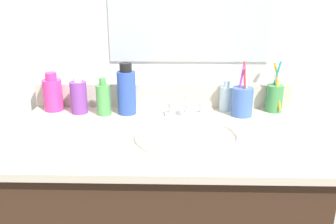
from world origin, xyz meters
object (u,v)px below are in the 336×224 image
object	(u,v)px
faucet	(188,109)
cup_blue_plastic	(242,100)
bottle_gel_clear	(226,97)
bottle_soap_pink	(53,94)
bottle_cream_purple	(79,97)
cup_green	(275,97)
bottle_toner_green	(103,99)
bottle_shampoo_blue	(127,91)

from	to	relation	value
faucet	cup_blue_plastic	world-z (taller)	cup_blue_plastic
faucet	bottle_gel_clear	world-z (taller)	bottle_gel_clear
bottle_soap_pink	bottle_cream_purple	xyz separation A→B (m)	(0.10, -0.03, -0.00)
cup_blue_plastic	cup_green	distance (m)	0.14
bottle_gel_clear	bottle_toner_green	bearing A→B (deg)	-172.13
bottle_gel_clear	bottle_soap_pink	xyz separation A→B (m)	(-0.65, -0.02, 0.01)
faucet	cup_green	distance (m)	0.33
faucet	cup_green	bearing A→B (deg)	11.31
cup_green	bottle_cream_purple	bearing A→B (deg)	-177.15
faucet	bottle_gel_clear	xyz separation A→B (m)	(0.14, 0.07, 0.02)
bottle_toner_green	cup_blue_plastic	bearing A→B (deg)	0.09
bottle_shampoo_blue	cup_blue_plastic	size ratio (longest dim) A/B	0.95
bottle_gel_clear	cup_green	size ratio (longest dim) A/B	0.59
bottle_toner_green	cup_green	bearing A→B (deg)	4.78
bottle_cream_purple	bottle_shampoo_blue	xyz separation A→B (m)	(0.18, -0.00, 0.02)
bottle_cream_purple	cup_green	size ratio (longest dim) A/B	0.70
bottle_soap_pink	cup_blue_plastic	size ratio (longest dim) A/B	0.73
faucet	bottle_toner_green	size ratio (longest dim) A/B	1.18
faucet	bottle_soap_pink	world-z (taller)	bottle_soap_pink
bottle_gel_clear	cup_green	bearing A→B (deg)	-3.11
cup_green	faucet	bearing A→B (deg)	-168.69
bottle_gel_clear	cup_blue_plastic	world-z (taller)	cup_blue_plastic
faucet	cup_blue_plastic	bearing A→B (deg)	3.84
bottle_shampoo_blue	cup_green	size ratio (longest dim) A/B	0.97
cup_green	bottle_gel_clear	bearing A→B (deg)	176.89
bottle_soap_pink	cup_green	distance (m)	0.82
bottle_toner_green	bottle_shampoo_blue	xyz separation A→B (m)	(0.08, 0.01, 0.03)
cup_blue_plastic	bottle_shampoo_blue	bearing A→B (deg)	178.27
bottle_toner_green	bottle_gel_clear	size ratio (longest dim) A/B	1.20
bottle_soap_pink	cup_green	size ratio (longest dim) A/B	0.75
cup_blue_plastic	bottle_cream_purple	bearing A→B (deg)	178.48
cup_blue_plastic	bottle_soap_pink	bearing A→B (deg)	176.32
bottle_soap_pink	bottle_toner_green	bearing A→B (deg)	-12.94
faucet	bottle_gel_clear	distance (m)	0.16
cup_green	bottle_soap_pink	bearing A→B (deg)	-179.53
faucet	cup_blue_plastic	size ratio (longest dim) A/B	0.81
faucet	bottle_cream_purple	xyz separation A→B (m)	(-0.40, 0.03, 0.03)
bottle_toner_green	bottle_shampoo_blue	bearing A→B (deg)	9.18
bottle_toner_green	cup_blue_plastic	size ratio (longest dim) A/B	0.69
bottle_soap_pink	cup_blue_plastic	bearing A→B (deg)	-3.68
faucet	cup_green	xyz separation A→B (m)	(0.32, 0.06, 0.03)
bottle_soap_pink	cup_blue_plastic	xyz separation A→B (m)	(0.69, -0.04, -0.01)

